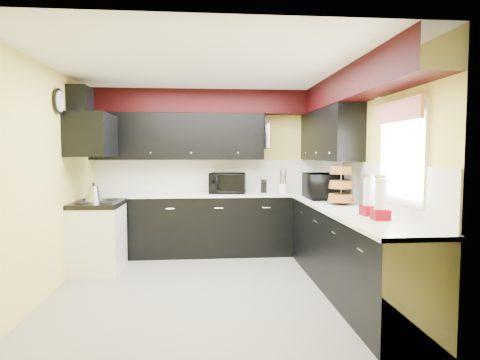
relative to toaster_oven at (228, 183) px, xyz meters
The scene contains 35 objects.
ground 1.85m from the toaster_oven, 99.41° to the right, with size 3.60×3.60×0.00m, color gray.
wall_back 0.44m from the toaster_oven, 126.02° to the left, with size 3.60×0.06×2.50m, color #E0C666.
wall_right 2.14m from the toaster_oven, 43.27° to the right, with size 0.06×3.60×2.50m, color #E0C666.
wall_left 2.52m from the toaster_oven, 144.34° to the right, with size 0.06×3.60×2.50m, color #E0C666.
ceiling 2.05m from the toaster_oven, 99.41° to the right, with size 3.60×3.60×0.06m, color white.
cab_back 0.69m from the toaster_oven, behind, with size 3.60×0.60×0.90m, color black.
cab_right 2.26m from the toaster_oven, 54.55° to the right, with size 0.60×3.00×0.90m, color black.
counter_back 0.30m from the toaster_oven, behind, with size 3.62×0.64×0.04m, color white.
counter_right 2.17m from the toaster_oven, 54.55° to the right, with size 0.64×3.02×0.04m, color white.
splash_back 0.42m from the toaster_oven, 126.85° to the left, with size 3.60×0.02×0.50m, color white.
splash_right 2.13m from the toaster_oven, 43.46° to the right, with size 0.02×3.60×0.50m, color white.
upper_back 1.04m from the toaster_oven, 167.90° to the left, with size 2.60×0.35×0.70m, color black.
upper_right 1.65m from the toaster_oven, 22.26° to the right, with size 0.35×1.80×0.70m, color black.
soffit_back 1.26m from the toaster_oven, 147.59° to the left, with size 3.60×0.36×0.35m, color black.
soffit_right 2.47m from the toaster_oven, 50.08° to the right, with size 0.36×3.24×0.35m, color black.
stove 2.00m from the toaster_oven, 157.68° to the right, with size 0.60×0.75×0.86m, color white.
cooktop 1.90m from the toaster_oven, 157.68° to the right, with size 0.62×0.77×0.06m, color black.
hood 2.05m from the toaster_oven, 158.24° to the right, with size 0.50×0.78×0.55m, color black.
hood_duct 2.33m from the toaster_oven, 159.59° to the right, with size 0.24×0.40×0.40m, color black.
window 2.86m from the toaster_oven, 56.90° to the right, with size 0.03×0.86×0.96m, color white, non-canonical shape.
valance 2.92m from the toaster_oven, 57.85° to the right, with size 0.04×0.88×0.20m, color red.
pan_top 1.08m from the toaster_oven, ahead, with size 0.03×0.22×0.40m, color black, non-canonical shape.
pan_mid 0.87m from the toaster_oven, ahead, with size 0.03×0.28×0.46m, color black, non-canonical shape.
pan_low 0.88m from the toaster_oven, 20.37° to the left, with size 0.03×0.24×0.42m, color black, non-canonical shape.
cut_board 0.93m from the toaster_oven, 15.77° to the right, with size 0.03×0.26×0.35m, color white.
baskets 1.91m from the toaster_oven, 47.95° to the right, with size 0.27×0.27×0.50m, color brown, non-canonical shape.
clock 2.58m from the toaster_oven, 148.87° to the right, with size 0.03×0.30×0.30m, color black, non-canonical shape.
deco_plate 2.64m from the toaster_oven, 49.94° to the right, with size 0.03×0.24×0.24m, color white, non-canonical shape.
toaster_oven is the anchor object (origin of this frame).
microwave 1.47m from the toaster_oven, 33.50° to the right, with size 0.61×0.42×0.34m, color black.
utensil_crock 0.86m from the toaster_oven, ahead, with size 0.13×0.13×0.14m, color white.
knife_block 0.56m from the toaster_oven, ahead, with size 0.09×0.12×0.19m, color black.
kettle 1.92m from the toaster_oven, 159.91° to the right, with size 0.22×0.22×0.20m, color #ACACB0, non-canonical shape.
dispenser_a 2.82m from the toaster_oven, 63.16° to the right, with size 0.14×0.14×0.39m, color #560005, non-canonical shape.
dispenser_b 2.59m from the toaster_oven, 60.53° to the right, with size 0.14×0.14×0.38m, color #700402, non-canonical shape.
Camera 1 is at (-0.09, -4.58, 1.56)m, focal length 30.00 mm.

